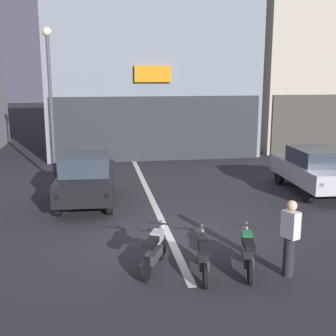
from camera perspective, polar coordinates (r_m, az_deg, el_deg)
ground_plane at (r=11.73m, az=0.03°, el=-8.80°), size 120.00×120.00×0.00m
lane_centre_line at (r=17.41m, az=-3.26°, el=-1.80°), size 0.20×18.00×0.01m
building_mid_block at (r=25.80m, az=-2.90°, el=15.21°), size 10.81×9.19×11.19m
car_black_crossing_near at (r=14.54m, az=-10.73°, el=-1.23°), size 1.98×4.19×1.64m
car_silver_parked_kerbside at (r=16.50m, az=18.79°, el=-0.08°), size 1.95×4.18×1.64m
car_grey_down_street at (r=25.01m, az=-2.60°, el=4.52°), size 1.77×4.10×1.64m
street_lamp at (r=17.52m, az=-15.33°, el=10.10°), size 0.36×0.36×5.98m
motorcycle_silver_row_leftmost at (r=9.60m, az=-1.78°, el=-10.75°), size 0.78×1.55×0.98m
motorcycle_black_row_left_mid at (r=9.38m, az=4.65°, el=-11.36°), size 0.55×1.66×0.98m
motorcycle_green_row_centre at (r=9.65m, az=10.44°, el=-10.84°), size 0.59×1.64×0.98m
person_by_motorcycles at (r=9.52m, az=15.81°, el=-8.86°), size 0.34×0.42×1.67m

